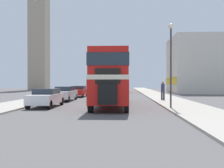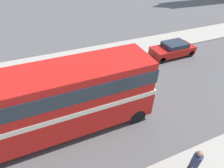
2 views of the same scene
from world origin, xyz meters
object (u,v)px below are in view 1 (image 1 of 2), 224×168
car_parked_far (78,91)px  church_tower (39,17)px  bus_distant (118,79)px  car_parked_near (46,97)px  double_decker_bus (112,76)px  street_lamp (171,53)px  pedestrian_walking (163,89)px  car_parked_mid (65,93)px

car_parked_far → church_tower: (-14.82, 28.26, 17.07)m
bus_distant → car_parked_near: size_ratio=2.61×
bus_distant → car_parked_far: bearing=-108.1°
double_decker_bus → street_lamp: (4.23, -2.44, 1.55)m
street_lamp → bus_distant: bearing=98.7°
car_parked_far → church_tower: size_ratio=0.12×
car_parked_far → street_lamp: size_ratio=0.71×
double_decker_bus → car_parked_near: (-4.95, -1.29, -1.68)m
pedestrian_walking → church_tower: (-24.55, 34.69, 16.66)m
car_parked_mid → car_parked_near: bearing=-89.7°
car_parked_mid → car_parked_far: (0.14, 6.78, -0.02)m
double_decker_bus → car_parked_mid: bearing=135.6°
bus_distant → car_parked_mid: bus_distant is taller
bus_distant → car_parked_mid: bearing=-102.9°
car_parked_far → church_tower: church_tower is taller
car_parked_far → street_lamp: bearing=-57.2°
pedestrian_walking → street_lamp: bearing=-94.8°
double_decker_bus → pedestrian_walking: bearing=47.0°
bus_distant → car_parked_far: 15.23m
car_parked_mid → car_parked_far: 6.78m
street_lamp → double_decker_bus: bearing=150.0°
double_decker_bus → car_parked_near: size_ratio=2.62×
car_parked_mid → street_lamp: size_ratio=0.80×
car_parked_far → street_lamp: street_lamp is taller
double_decker_bus → street_lamp: size_ratio=1.88×
church_tower → car_parked_mid: bearing=-67.3°
street_lamp → car_parked_near: bearing=172.8°
car_parked_near → double_decker_bus: bearing=14.6°
car_parked_far → bus_distant: bearing=71.9°
pedestrian_walking → car_parked_far: bearing=146.5°
car_parked_mid → pedestrian_walking: size_ratio=2.57×
car_parked_mid → pedestrian_walking: pedestrian_walking is taller
car_parked_near → car_parked_far: 12.95m
bus_distant → street_lamp: street_lamp is taller
double_decker_bus → car_parked_mid: double_decker_bus is taller
car_parked_near → car_parked_mid: 6.17m
car_parked_mid → car_parked_far: car_parked_mid is taller
double_decker_bus → car_parked_far: size_ratio=2.63×
car_parked_far → church_tower: 36.19m
double_decker_bus → church_tower: (-19.67, 39.92, 15.40)m
car_parked_mid → church_tower: 41.65m
double_decker_bus → car_parked_mid: 7.17m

